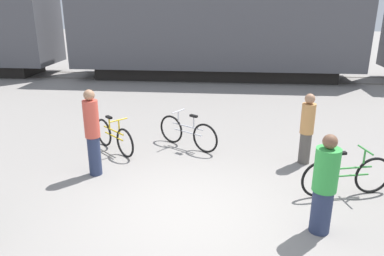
{
  "coord_description": "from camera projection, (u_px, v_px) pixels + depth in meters",
  "views": [
    {
      "loc": [
        0.6,
        -5.63,
        3.5
      ],
      "look_at": [
        -0.05,
        1.27,
        1.1
      ],
      "focal_mm": 35.0,
      "sensor_mm": 36.0,
      "label": 1
    }
  ],
  "objects": [
    {
      "name": "rail_near",
      "position": [
        214.0,
        81.0,
        16.85
      ],
      "size": [
        52.98,
        0.07,
        0.01
      ],
      "primitive_type": "cube",
      "color": "#4C4238",
      "rests_on": "ground_plane"
    },
    {
      "name": "person_in_red",
      "position": [
        92.0,
        132.0,
        7.59
      ],
      "size": [
        0.31,
        0.31,
        1.82
      ],
      "rotation": [
        0.0,
        0.0,
        2.78
      ],
      "color": "#283351",
      "rests_on": "ground_plane"
    },
    {
      "name": "freight_train",
      "position": [
        215.0,
        12.0,
        16.57
      ],
      "size": [
        40.98,
        2.8,
        5.54
      ],
      "color": "black",
      "rests_on": "ground_plane"
    },
    {
      "name": "bicycle_green",
      "position": [
        347.0,
        176.0,
        6.92
      ],
      "size": [
        1.75,
        0.54,
        0.91
      ],
      "color": "black",
      "rests_on": "ground_plane"
    },
    {
      "name": "person_in_tan",
      "position": [
        307.0,
        129.0,
        8.18
      ],
      "size": [
        0.3,
        0.3,
        1.6
      ],
      "rotation": [
        0.0,
        0.0,
        3.41
      ],
      "color": "#514C47",
      "rests_on": "ground_plane"
    },
    {
      "name": "bicycle_yellow",
      "position": [
        114.0,
        137.0,
        8.96
      ],
      "size": [
        1.27,
        1.16,
        0.87
      ],
      "color": "black",
      "rests_on": "ground_plane"
    },
    {
      "name": "rail_far",
      "position": [
        215.0,
        75.0,
        18.2
      ],
      "size": [
        52.98,
        0.07,
        0.01
      ],
      "primitive_type": "cube",
      "color": "#4C4238",
      "rests_on": "ground_plane"
    },
    {
      "name": "ground_plane",
      "position": [
        188.0,
        212.0,
        6.49
      ],
      "size": [
        80.0,
        80.0,
        0.0
      ],
      "primitive_type": "plane",
      "color": "gray"
    },
    {
      "name": "person_in_green",
      "position": [
        324.0,
        185.0,
        5.69
      ],
      "size": [
        0.37,
        0.37,
        1.64
      ],
      "rotation": [
        0.0,
        0.0,
        0.66
      ],
      "color": "#283351",
      "rests_on": "ground_plane"
    },
    {
      "name": "bicycle_silver",
      "position": [
        188.0,
        133.0,
        9.19
      ],
      "size": [
        1.54,
        1.0,
        0.9
      ],
      "color": "black",
      "rests_on": "ground_plane"
    }
  ]
}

